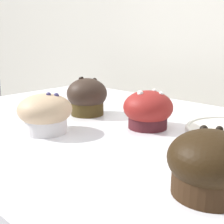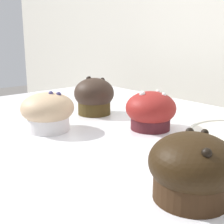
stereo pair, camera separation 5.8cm
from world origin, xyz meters
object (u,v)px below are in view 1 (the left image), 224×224
(muffin_front_center, at_px, (45,113))
(muffin_back_left, at_px, (210,165))
(muffin_back_right, at_px, (148,110))
(muffin_front_left, at_px, (87,97))

(muffin_front_center, xyz_separation_m, muffin_back_left, (0.34, -0.01, -0.00))
(muffin_back_right, relative_size, muffin_front_left, 1.06)
(muffin_back_right, height_order, muffin_front_left, muffin_front_left)
(muffin_back_left, bearing_deg, muffin_front_left, 158.02)
(muffin_front_center, bearing_deg, muffin_back_left, -1.26)
(muffin_front_center, bearing_deg, muffin_front_left, 106.32)
(muffin_back_left, xyz_separation_m, muffin_back_right, (-0.22, 0.17, -0.00))
(muffin_back_left, bearing_deg, muffin_back_right, 142.25)
(muffin_back_right, bearing_deg, muffin_front_left, -175.88)
(muffin_front_center, relative_size, muffin_back_right, 1.04)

